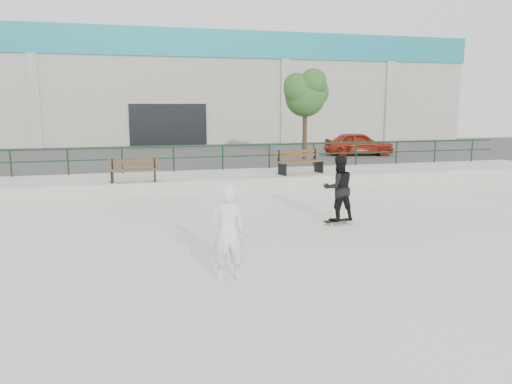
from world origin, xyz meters
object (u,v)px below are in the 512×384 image
object	(u,v)px
standing_skater	(338,188)
tree	(306,92)
seated_skater	(228,233)
bench_left	(134,170)
skateboard	(337,221)
red_car	(359,144)
bench_right	(300,162)

from	to	relation	value
standing_skater	tree	bearing A→B (deg)	-107.21
seated_skater	bench_left	bearing A→B (deg)	-78.86
tree	skateboard	distance (m)	11.97
tree	bench_left	bearing A→B (deg)	-147.74
red_car	skateboard	xyz separation A→B (m)	(-6.61, -12.10, -1.04)
tree	skateboard	xyz separation A→B (m)	(-3.15, -10.95, -3.68)
red_car	skateboard	bearing A→B (deg)	163.78
red_car	bench_right	bearing A→B (deg)	149.84
seated_skater	skateboard	bearing A→B (deg)	-134.48
bench_left	standing_skater	bearing A→B (deg)	-43.69
skateboard	standing_skater	xyz separation A→B (m)	(0.00, 0.00, 0.90)
bench_left	red_car	size ratio (longest dim) A/B	0.49
red_car	bench_left	bearing A→B (deg)	130.94
skateboard	tree	bearing A→B (deg)	61.37
bench_right	skateboard	world-z (taller)	bench_right
standing_skater	seated_skater	distance (m)	5.13
seated_skater	tree	bearing A→B (deg)	-113.14
bench_right	seated_skater	bearing A→B (deg)	-128.83
bench_right	red_car	bearing A→B (deg)	35.40
skateboard	standing_skater	bearing A→B (deg)	0.00
bench_left	standing_skater	xyz separation A→B (m)	(5.17, -5.70, 0.08)
bench_right	standing_skater	bearing A→B (deg)	-112.58
tree	seated_skater	size ratio (longest dim) A/B	2.44
bench_left	standing_skater	distance (m)	7.69
bench_right	tree	distance (m)	5.90
red_car	standing_skater	xyz separation A→B (m)	(-6.61, -12.10, -0.14)
bench_left	tree	bearing A→B (deg)	36.36
skateboard	bench_left	bearing A→B (deg)	119.61
bench_left	skateboard	distance (m)	7.74
seated_skater	red_car	bearing A→B (deg)	-121.23
tree	skateboard	bearing A→B (deg)	-106.03
bench_right	tree	world-z (taller)	tree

